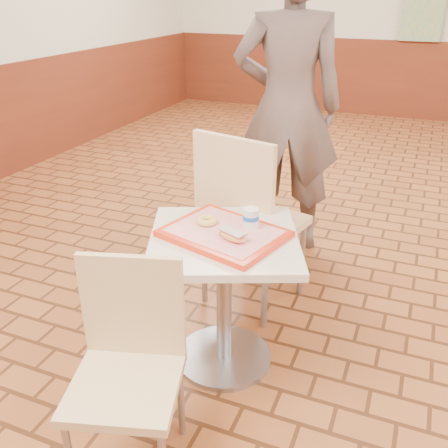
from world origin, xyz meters
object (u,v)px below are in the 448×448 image
at_px(ring_donut, 207,221).
at_px(long_john_donut, 232,235).
at_px(customer, 288,108).
at_px(main_table, 224,280).
at_px(chair_main_front, 129,358).
at_px(chair_main_back, 246,214).
at_px(paper_cup, 251,218).
at_px(serving_tray, 224,234).

distance_m(ring_donut, long_john_donut, 0.19).
bearing_deg(customer, main_table, 75.86).
relative_size(chair_main_front, chair_main_back, 0.81).
distance_m(chair_main_back, long_john_donut, 0.59).
height_order(customer, long_john_donut, customer).
xyz_separation_m(main_table, paper_cup, (0.10, 0.07, 0.29)).
height_order(chair_main_back, customer, customer).
bearing_deg(ring_donut, main_table, -19.37).
xyz_separation_m(customer, ring_donut, (0.00, -1.27, -0.24)).
bearing_deg(main_table, long_john_donut, -47.01).
distance_m(main_table, ring_donut, 0.28).
distance_m(main_table, chair_main_back, 0.50).
height_order(main_table, long_john_donut, long_john_donut).
bearing_deg(long_john_donut, main_table, 132.99).
bearing_deg(paper_cup, ring_donut, -168.97).
xyz_separation_m(main_table, customer, (-0.10, 1.30, 0.50)).
relative_size(main_table, chair_main_back, 0.67).
distance_m(chair_main_back, customer, 0.91).
bearing_deg(customer, paper_cup, 80.48).
distance_m(chair_main_front, chair_main_back, 1.10).
relative_size(chair_main_back, customer, 0.53).
relative_size(main_table, ring_donut, 7.21).
relative_size(customer, ring_donut, 20.46).
xyz_separation_m(serving_tray, long_john_donut, (0.06, -0.07, 0.03)).
height_order(chair_main_front, paper_cup, chair_main_front).
bearing_deg(chair_main_back, main_table, 112.18).
distance_m(main_table, paper_cup, 0.32).
relative_size(chair_main_front, ring_donut, 8.74).
bearing_deg(customer, long_john_donut, 78.29).
height_order(main_table, chair_main_front, chair_main_front).
bearing_deg(long_john_donut, chair_main_back, 103.71).
bearing_deg(chair_main_front, customer, 72.93).
bearing_deg(paper_cup, long_john_donut, -102.69).
distance_m(chair_main_back, ring_donut, 0.47).
relative_size(customer, long_john_donut, 12.83).
xyz_separation_m(chair_main_back, paper_cup, (0.17, -0.41, 0.18)).
height_order(main_table, serving_tray, serving_tray).
height_order(ring_donut, paper_cup, paper_cup).
height_order(long_john_donut, paper_cup, paper_cup).
bearing_deg(main_table, chair_main_back, 98.28).
height_order(chair_main_back, paper_cup, chair_main_back).
relative_size(serving_tray, ring_donut, 5.19).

